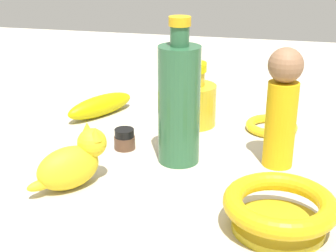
# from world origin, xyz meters

# --- Properties ---
(ground) EXTENTS (2.00, 2.00, 0.00)m
(ground) POSITION_xyz_m (0.00, 0.00, 0.00)
(ground) COLOR #BCB29E
(bangle) EXTENTS (0.10, 0.10, 0.02)m
(bangle) POSITION_xyz_m (-0.13, 0.18, 0.01)
(bangle) COLOR yellow
(bangle) RESTS_ON ground
(person_figure_adult) EXTENTS (0.06, 0.06, 0.20)m
(person_figure_adult) POSITION_xyz_m (0.02, 0.19, 0.10)
(person_figure_adult) COLOR gold
(person_figure_adult) RESTS_ON ground
(nail_polish_jar) EXTENTS (0.04, 0.04, 0.04)m
(nail_polish_jar) POSITION_xyz_m (0.02, -0.08, 0.02)
(nail_polish_jar) COLOR #4F3323
(nail_polish_jar) RESTS_ON ground
(bottle_tall) EXTENTS (0.07, 0.07, 0.24)m
(bottle_tall) POSITION_xyz_m (0.04, 0.03, 0.10)
(bottle_tall) COLOR #295B38
(bottle_tall) RESTS_ON ground
(cat_figurine) EXTENTS (0.11, 0.10, 0.09)m
(cat_figurine) POSITION_xyz_m (0.17, -0.11, 0.04)
(cat_figurine) COLOR gold
(cat_figurine) RESTS_ON ground
(banana) EXTENTS (0.17, 0.12, 0.04)m
(banana) POSITION_xyz_m (-0.13, -0.18, 0.02)
(banana) COLOR #B8B108
(banana) RESTS_ON ground
(bowl) EXTENTS (0.15, 0.15, 0.05)m
(bowl) POSITION_xyz_m (0.22, 0.20, 0.03)
(bowl) COLOR gold
(bowl) RESTS_ON ground
(bottle_short) EXTENTS (0.09, 0.09, 0.13)m
(bottle_short) POSITION_xyz_m (-0.13, 0.02, 0.05)
(bottle_short) COLOR gold
(bottle_short) RESTS_ON ground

